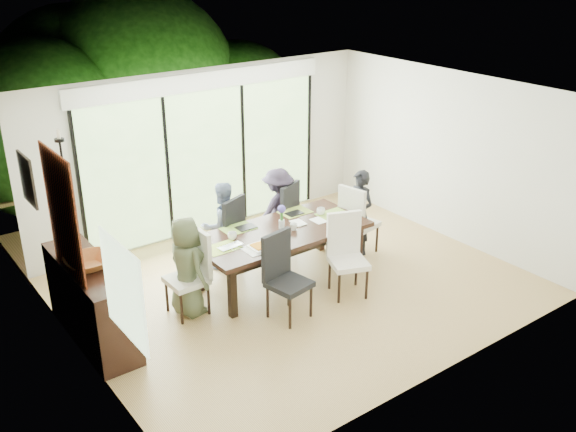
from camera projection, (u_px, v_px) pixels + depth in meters
floor at (299, 287)px, 9.03m from camera, size 6.00×5.00×0.01m
ceiling at (300, 96)px, 7.97m from camera, size 6.00×5.00×0.01m
wall_back at (205, 152)px, 10.35m from camera, size 6.00×0.02×2.70m
wall_front at (446, 269)px, 6.65m from camera, size 6.00×0.02×2.70m
wall_left at (76, 259)px, 6.85m from camera, size 0.02×5.00×2.70m
wall_right at (450, 156)px, 10.15m from camera, size 0.02×5.00×2.70m
glass_doors at (207, 161)px, 10.38m from camera, size 4.20×0.02×2.30m
blinds_header at (203, 81)px, 9.86m from camera, size 4.40×0.06×0.28m
mullion_a at (80, 189)px, 9.23m from camera, size 0.05×0.04×2.30m
mullion_b at (168, 170)px, 9.99m from camera, size 0.05×0.04×2.30m
mullion_c at (243, 154)px, 10.76m from camera, size 0.05×0.04×2.30m
mullion_d at (309, 140)px, 11.53m from camera, size 0.05×0.04×2.30m
side_window at (124, 291)px, 5.93m from camera, size 0.02×0.90×1.00m
deck at (184, 214)px, 11.56m from camera, size 6.00×1.80×0.10m
rail_top at (162, 171)px, 11.92m from camera, size 6.00×0.08×0.06m
foliage_left at (40, 128)px, 11.32m from camera, size 3.20×3.20×3.20m
foliage_mid at (139, 87)px, 12.83m from camera, size 4.00×4.00×4.00m
foliage_right at (238, 108)px, 13.43m from camera, size 2.80×2.80×2.80m
foliage_far at (79, 96)px, 12.87m from camera, size 3.60×3.60×3.60m
table_top at (281, 232)px, 8.94m from camera, size 2.49×1.14×0.06m
table_apron at (281, 238)px, 8.97m from camera, size 2.28×0.93×0.10m
table_leg_fl at (232, 292)px, 8.18m from camera, size 0.09×0.09×0.72m
table_leg_fr at (358, 248)px, 9.36m from camera, size 0.09×0.09×0.72m
table_leg_bl at (199, 267)px, 8.82m from camera, size 0.09×0.09×0.72m
table_leg_br at (321, 229)px, 10.00m from camera, size 0.09×0.09×0.72m
chair_left_end at (186, 274)px, 8.18m from camera, size 0.48×0.48×1.14m
chair_right_end at (360, 218)px, 9.83m from camera, size 0.56×0.56×1.14m
chair_far_left at (222, 231)px, 9.39m from camera, size 0.62×0.62×1.14m
chair_far_right at (278, 215)px, 9.93m from camera, size 0.62×0.62×1.14m
chair_near_left at (289, 278)px, 8.09m from camera, size 0.55×0.55×1.14m
chair_near_right at (349, 257)px, 8.64m from camera, size 0.62×0.62×1.14m
person_left_end at (187, 267)px, 8.16m from camera, size 0.46×0.66×1.34m
person_right_end at (359, 213)px, 9.78m from camera, size 0.43×0.65×1.34m
person_far_left at (223, 226)px, 9.33m from camera, size 0.67×0.47×1.34m
person_far_right at (278, 210)px, 9.88m from camera, size 0.65×0.44×1.34m
placemat_left at (222, 248)px, 8.40m from camera, size 0.46×0.33×0.01m
placemat_right at (333, 214)px, 9.44m from camera, size 0.46×0.33×0.01m
placemat_far_l at (238, 228)px, 8.97m from camera, size 0.46×0.33×0.01m
placemat_far_r at (295, 212)px, 9.52m from camera, size 0.46×0.33×0.01m
placemat_paper at (260, 248)px, 8.40m from camera, size 0.46×0.33×0.01m
tablet_far_l at (246, 227)px, 8.99m from camera, size 0.27×0.19×0.01m
tablet_far_r at (294, 213)px, 9.45m from camera, size 0.25×0.18×0.01m
papers at (322, 219)px, 9.27m from camera, size 0.31×0.23×0.00m
platter_base at (260, 247)px, 8.39m from camera, size 0.27×0.27×0.02m
platter_snacks at (260, 246)px, 8.39m from camera, size 0.21×0.21×0.01m
vase at (282, 224)px, 8.96m from camera, size 0.08×0.08×0.12m
hyacinth_stems at (282, 216)px, 8.91m from camera, size 0.04×0.04×0.17m
hyacinth_blooms at (282, 209)px, 8.87m from camera, size 0.11×0.11×0.11m
laptop at (233, 248)px, 8.38m from camera, size 0.36×0.25×0.03m
cup_a at (232, 236)px, 8.63m from camera, size 0.16×0.16×0.10m
cup_b at (294, 227)px, 8.91m from camera, size 0.13×0.13×0.10m
cup_c at (321, 211)px, 9.42m from camera, size 0.17×0.17×0.10m
book at (293, 224)px, 9.09m from camera, size 0.19×0.25×0.02m
sideboard at (92, 302)px, 7.68m from camera, size 0.50×1.79×1.01m
bowl at (89, 263)px, 7.38m from camera, size 0.53×0.53×0.13m
candlestick_base at (76, 252)px, 7.73m from camera, size 0.11×0.11×0.04m
candlestick_shaft at (68, 198)px, 7.45m from camera, size 0.03×0.03×1.40m
candlestick_pan at (59, 140)px, 7.18m from camera, size 0.11×0.11×0.03m
candle at (58, 134)px, 7.16m from camera, size 0.04×0.04×0.11m
tapestry at (63, 216)px, 7.03m from camera, size 0.02×1.00×1.50m
art_frame at (27, 180)px, 7.97m from camera, size 0.03×0.55×0.65m
art_canvas at (29, 179)px, 7.98m from camera, size 0.01×0.45×0.55m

